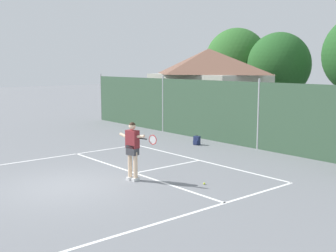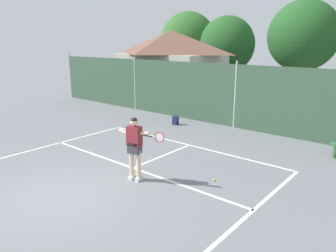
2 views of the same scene
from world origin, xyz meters
name	(u,v)px [view 2 (image 2 of 2)]	position (x,y,z in m)	size (l,w,h in m)	color
ground_plane	(64,196)	(0.00, 0.00, 0.00)	(120.00, 120.00, 0.00)	slate
court_markings	(85,187)	(0.00, 0.65, 0.00)	(8.30, 11.10, 0.01)	white
chainlink_fence	(235,96)	(0.00, 9.00, 1.45)	(26.09, 0.09, 3.05)	#38563D
clubhouse_building	(170,63)	(-7.65, 13.63, 2.41)	(7.25, 5.02, 4.65)	beige
treeline_backdrop	(311,39)	(-0.02, 19.29, 4.01)	(25.23, 4.65, 6.97)	brown
tennis_player	(135,143)	(0.71, 1.91, 1.11)	(1.40, 0.45, 1.85)	silver
tennis_ball	(214,180)	(2.50, 3.29, 0.03)	(0.07, 0.07, 0.07)	#CCE033
backpack_navy	(175,121)	(-2.40, 7.64, 0.19)	(0.31, 0.29, 0.46)	navy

